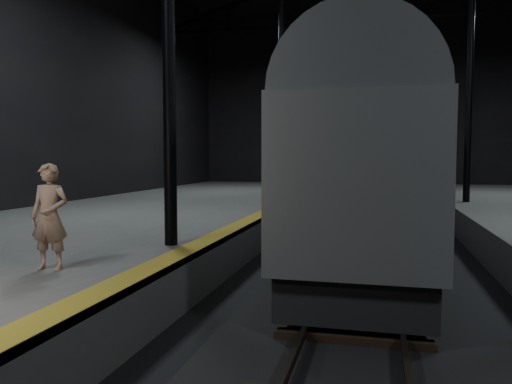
% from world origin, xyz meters
% --- Properties ---
extents(ground, '(44.00, 44.00, 0.00)m').
position_xyz_m(ground, '(0.00, 0.00, 0.00)').
color(ground, black).
rests_on(ground, ground).
extents(platform_left, '(9.00, 43.80, 1.00)m').
position_xyz_m(platform_left, '(-7.50, 0.00, 0.50)').
color(platform_left, '#4F4F4C').
rests_on(platform_left, ground).
extents(tactile_strip, '(0.50, 43.80, 0.01)m').
position_xyz_m(tactile_strip, '(-3.25, 0.00, 1.00)').
color(tactile_strip, olive).
rests_on(tactile_strip, platform_left).
extents(track, '(2.40, 43.00, 0.24)m').
position_xyz_m(track, '(0.00, 0.00, 0.07)').
color(track, '#3F3328').
rests_on(track, ground).
extents(train, '(2.81, 18.72, 5.00)m').
position_xyz_m(train, '(-0.00, 3.09, 2.79)').
color(train, '#A2A5AA').
rests_on(train, ground).
extents(woman, '(0.66, 0.46, 1.71)m').
position_xyz_m(woman, '(-4.75, -6.59, 1.85)').
color(woman, '#9D7860').
rests_on(woman, platform_left).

